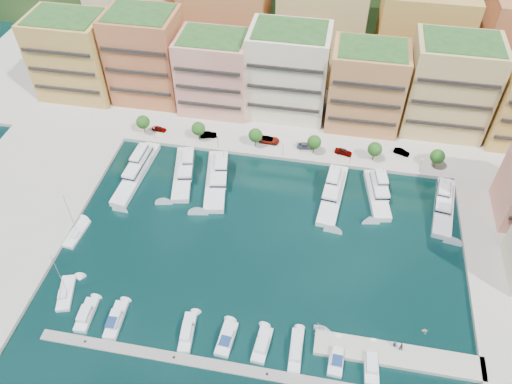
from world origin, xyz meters
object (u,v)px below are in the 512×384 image
tree_1 (198,129)px  cruiser_5 (262,345)px  tree_2 (255,135)px  cruiser_8 (371,364)px  tree_4 (375,149)px  cruiser_1 (116,320)px  lamppost_1 (218,139)px  car_3 (306,146)px  tree_3 (314,142)px  yacht_4 (333,192)px  lamppost_4 (421,163)px  cruiser_7 (337,358)px  sailboat_1 (77,234)px  cruiser_3 (187,332)px  person_0 (395,344)px  tree_0 (143,122)px  tree_5 (437,156)px  cruiser_6 (296,351)px  yacht_2 (217,177)px  tender_3 (425,331)px  lamppost_0 (154,131)px  lamppost_2 (283,147)px  lamppost_3 (351,155)px  cruiser_0 (86,315)px  car_0 (159,129)px  yacht_0 (137,170)px  car_2 (269,140)px  yacht_6 (444,204)px  car_1 (208,135)px  yacht_5 (377,192)px  person_1 (401,346)px  car_4 (343,152)px  tender_0 (322,329)px

tree_1 → cruiser_5: size_ratio=0.73×
tree_2 → cruiser_8: bearing=-60.4°
tree_4 → cruiser_5: (-19.89, -58.08, -4.20)m
cruiser_1 → lamppost_1: bearing=82.0°
tree_4 → car_3: size_ratio=1.14×
tree_3 → tree_4: same height
cruiser_8 → yacht_4: bearing=103.5°
lamppost_4 → cruiser_8: 56.96m
cruiser_7 → sailboat_1: size_ratio=0.58×
cruiser_3 → person_0: person_0 is taller
tree_0 → tree_5: same height
tree_0 → tree_2: same height
cruiser_5 → car_3: bearing=88.5°
cruiser_3 → cruiser_6: same height
tree_2 → cruiser_3: (-2.87, -58.09, -4.20)m
yacht_2 → tree_4: bearing=20.0°
tree_5 → tender_3: tree_5 is taller
cruiser_6 → tender_3: bearing=20.2°
lamppost_0 → lamppost_1: size_ratio=1.00×
cruiser_6 → cruiser_8: size_ratio=1.10×
tree_4 → lamppost_2: (-24.00, -2.30, -0.92)m
lamppost_3 → tree_2: bearing=174.9°
cruiser_0 → car_3: 70.83m
tender_3 → sailboat_1: bearing=72.6°
tree_0 → car_0: 5.10m
tree_1 → cruiser_0: tree_1 is taller
cruiser_3 → car_0: car_0 is taller
tree_0 → person_0: 87.66m
yacht_0 → car_2: yacht_0 is taller
tree_4 → cruiser_1: tree_4 is taller
yacht_6 → cruiser_6: yacht_6 is taller
lamppost_0 → car_1: 14.92m
tree_0 → cruiser_6: (50.70, -58.10, -4.20)m
lamppost_3 → sailboat_1: sailboat_1 is taller
yacht_2 → tender_3: yacht_2 is taller
lamppost_4 → tree_2: bearing=177.0°
tree_2 → lamppost_2: tree_2 is taller
yacht_5 → car_0: (-61.69, 13.86, 0.47)m
cruiser_8 → sailboat_1: sailboat_1 is taller
cruiser_6 → person_1: size_ratio=4.64×
yacht_0 → cruiser_5: yacht_0 is taller
cruiser_7 → car_4: size_ratio=1.63×
lamppost_4 → cruiser_6: (-25.30, -55.80, -3.28)m
lamppost_1 → tender_0: (33.24, -50.19, -3.46)m
tree_4 → lamppost_4: bearing=-10.9°
tree_2 → tree_0: bearing=180.0°
tree_1 → cruiser_0: size_ratio=0.72×
tree_2 → yacht_5: size_ratio=0.32×
tree_2 → tree_5: same height
tree_5 → lamppost_3: 22.14m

